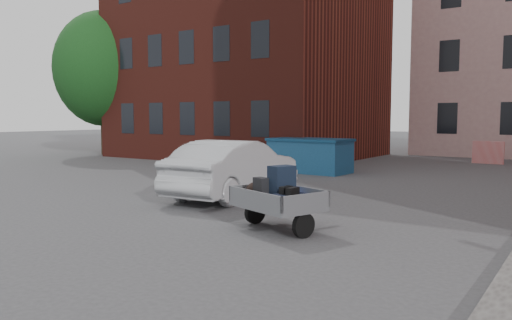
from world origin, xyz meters
The scene contains 7 objects.
ground centered at (0.00, 0.00, 0.00)m, with size 120.00×120.00×0.00m, color #38383A.
building_brick centered at (-9.00, 13.00, 7.00)m, with size 12.00×10.00×14.00m, color #591E16.
far_building centered at (-20.00, 22.00, 4.00)m, with size 6.00×6.00×8.00m, color maroon.
tree centered at (-16.00, 9.00, 5.17)m, with size 5.28×5.28×8.30m.
trailer centered at (1.66, -1.33, 0.61)m, with size 1.88×1.98×1.20m.
dumpster centered at (-2.44, 7.54, 0.64)m, with size 3.12×1.73×1.28m.
silver_car centered at (-1.34, 1.35, 0.74)m, with size 1.57×4.50×1.48m, color #A4A7AC.
Camera 1 is at (6.45, -9.04, 2.10)m, focal length 35.00 mm.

